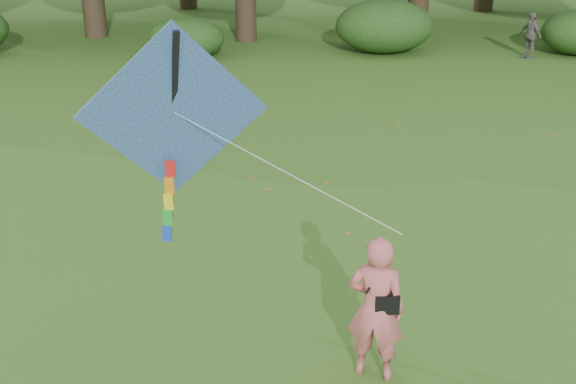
{
  "coord_description": "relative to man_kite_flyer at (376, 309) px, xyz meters",
  "views": [
    {
      "loc": [
        -1.07,
        -7.98,
        5.9
      ],
      "look_at": [
        -0.83,
        2.0,
        1.5
      ],
      "focal_mm": 45.0,
      "sensor_mm": 36.0,
      "label": 1
    }
  ],
  "objects": [
    {
      "name": "fallen_leaves",
      "position": [
        1.05,
        6.19,
        -0.98
      ],
      "size": [
        7.7,
        15.64,
        0.01
      ],
      "color": "brown",
      "rests_on": "ground"
    },
    {
      "name": "shrub_band",
      "position": [
        -0.92,
        18.04,
        -0.13
      ],
      "size": [
        39.15,
        3.22,
        1.88
      ],
      "color": "#264919",
      "rests_on": "ground"
    },
    {
      "name": "crossbody_bag",
      "position": [
        0.12,
        -0.03,
        0.13
      ],
      "size": [
        0.43,
        0.2,
        0.75
      ],
      "color": "black",
      "rests_on": "ground"
    },
    {
      "name": "ground",
      "position": [
        -0.2,
        0.44,
        -0.99
      ],
      "size": [
        100.0,
        100.0,
        0.0
      ],
      "primitive_type": "plane",
      "color": "#265114",
      "rests_on": "ground"
    },
    {
      "name": "man_kite_flyer",
      "position": [
        0.0,
        0.0,
        0.0
      ],
      "size": [
        0.83,
        0.68,
        1.97
      ],
      "primitive_type": "imported",
      "rotation": [
        0.0,
        0.0,
        2.82
      ],
      "color": "#D46367",
      "rests_on": "ground"
    },
    {
      "name": "bystander_right",
      "position": [
        7.76,
        17.34,
        -0.2
      ],
      "size": [
        0.77,
        1.0,
        1.58
      ],
      "primitive_type": "imported",
      "rotation": [
        0.0,
        0.0,
        -1.08
      ],
      "color": "#6A625E",
      "rests_on": "ground"
    },
    {
      "name": "flying_kite",
      "position": [
        -2.62,
        2.02,
        1.88
      ],
      "size": [
        4.17,
        2.46,
        3.33
      ],
      "color": "#2759AA",
      "rests_on": "ground"
    }
  ]
}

